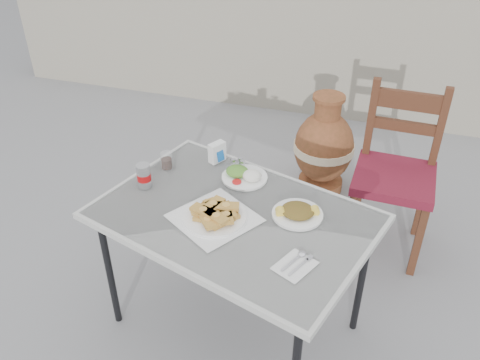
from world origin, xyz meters
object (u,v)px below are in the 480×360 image
(napkin_holder, at_px, (217,152))
(terracotta_urn, at_px, (324,148))
(salad_rice_plate, at_px, (244,175))
(salad_chopped_plate, at_px, (298,212))
(soda_can, at_px, (144,176))
(cafe_table, at_px, (234,222))
(cola_glass, at_px, (167,161))
(condiment_caddy, at_px, (239,166))
(pide_plate, at_px, (214,213))
(chair, at_px, (395,172))

(napkin_holder, xyz_separation_m, terracotta_urn, (0.41, 0.93, -0.42))
(salad_rice_plate, distance_m, salad_chopped_plate, 0.36)
(soda_can, bearing_deg, cafe_table, -8.88)
(napkin_holder, relative_size, terracotta_urn, 0.14)
(cola_glass, distance_m, condiment_caddy, 0.35)
(salad_rice_plate, height_order, napkin_holder, napkin_holder)
(cola_glass, bearing_deg, soda_can, -99.94)
(pide_plate, distance_m, salad_chopped_plate, 0.35)
(cola_glass, height_order, napkin_holder, napkin_holder)
(salad_rice_plate, bearing_deg, cafe_table, -82.12)
(soda_can, distance_m, terracotta_urn, 1.46)
(salad_chopped_plate, bearing_deg, soda_can, 179.67)
(pide_plate, xyz_separation_m, chair, (0.72, 0.92, -0.23))
(chair, bearing_deg, condiment_caddy, -142.31)
(cafe_table, xyz_separation_m, terracotta_urn, (0.20, 1.30, -0.32))
(salad_chopped_plate, height_order, condiment_caddy, condiment_caddy)
(salad_chopped_plate, xyz_separation_m, soda_can, (-0.71, 0.00, 0.04))
(soda_can, distance_m, condiment_caddy, 0.45)
(pide_plate, height_order, salad_chopped_plate, pide_plate)
(soda_can, xyz_separation_m, cola_glass, (0.03, 0.17, -0.02))
(cola_glass, distance_m, chair, 1.26)
(salad_rice_plate, xyz_separation_m, salad_chopped_plate, (0.30, -0.20, -0.00))
(napkin_holder, xyz_separation_m, chair, (0.86, 0.48, -0.25))
(condiment_caddy, bearing_deg, soda_can, -144.40)
(salad_rice_plate, xyz_separation_m, napkin_holder, (-0.17, 0.11, 0.03))
(salad_rice_plate, xyz_separation_m, soda_can, (-0.41, -0.20, 0.04))
(soda_can, bearing_deg, salad_rice_plate, 25.50)
(cafe_table, relative_size, condiment_caddy, 11.83)
(cafe_table, distance_m, pide_plate, 0.12)
(cafe_table, distance_m, salad_rice_plate, 0.28)
(salad_rice_plate, relative_size, soda_can, 1.88)
(cafe_table, distance_m, terracotta_urn, 1.36)
(soda_can, xyz_separation_m, terracotta_urn, (0.65, 1.23, -0.43))
(salad_rice_plate, relative_size, napkin_holder, 2.15)
(condiment_caddy, bearing_deg, terracotta_urn, 73.87)
(cola_glass, bearing_deg, cafe_table, -30.31)
(pide_plate, relative_size, chair, 0.44)
(salad_chopped_plate, height_order, napkin_holder, napkin_holder)
(pide_plate, height_order, condiment_caddy, same)
(napkin_holder, distance_m, condiment_caddy, 0.14)
(cola_glass, bearing_deg, condiment_caddy, 14.67)
(condiment_caddy, bearing_deg, napkin_holder, 161.17)
(salad_chopped_plate, distance_m, soda_can, 0.71)
(pide_plate, relative_size, condiment_caddy, 3.82)
(napkin_holder, distance_m, terracotta_urn, 1.10)
(cafe_table, xyz_separation_m, soda_can, (-0.45, 0.07, 0.11))
(napkin_holder, relative_size, chair, 0.10)
(salad_chopped_plate, xyz_separation_m, condiment_caddy, (-0.34, 0.27, 0.00))
(cafe_table, distance_m, condiment_caddy, 0.35)
(soda_can, height_order, condiment_caddy, soda_can)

